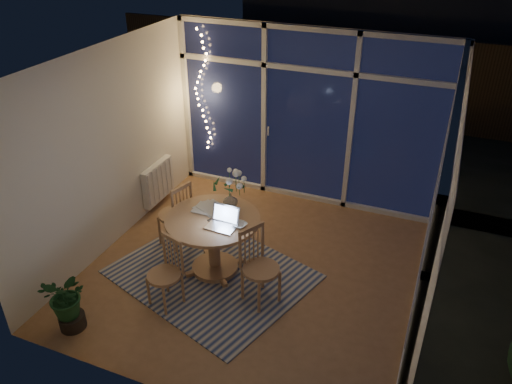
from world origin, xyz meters
TOP-DOWN VIEW (x-y plane):
  - floor at (0.00, 0.00)m, footprint 4.00×4.00m
  - ceiling at (0.00, 0.00)m, footprint 4.00×4.00m
  - wall_back at (0.00, 2.00)m, footprint 4.00×0.04m
  - wall_front at (0.00, -2.00)m, footprint 4.00×0.04m
  - wall_left at (-2.00, 0.00)m, footprint 0.04×4.00m
  - wall_right at (2.00, 0.00)m, footprint 0.04×4.00m
  - window_wall_back at (0.00, 1.96)m, footprint 4.00×0.10m
  - window_wall_right at (1.96, 0.00)m, footprint 0.10×4.00m
  - radiator at (-1.94, 0.90)m, footprint 0.10×0.70m
  - fairy_lights at (-1.65, 1.88)m, footprint 0.24×0.10m
  - garden_patio at (0.50, 5.00)m, footprint 12.00×6.00m
  - garden_fence at (0.00, 5.50)m, footprint 11.00×0.08m
  - garden_shrubs at (-0.80, 3.40)m, footprint 0.90×0.90m
  - rug at (-0.47, -0.29)m, footprint 2.67×2.39m
  - dining_table at (-0.47, -0.19)m, footprint 1.43×1.43m
  - chair_left at (-1.20, 0.13)m, footprint 0.55×0.55m
  - chair_right at (0.27, -0.49)m, footprint 0.60×0.60m
  - chair_front at (-0.71, -0.95)m, footprint 0.50×0.50m
  - laptop at (-0.29, -0.33)m, footprint 0.35×0.30m
  - flower_vase at (-0.38, 0.12)m, footprint 0.26×0.26m
  - bowl at (-0.10, -0.23)m, footprint 0.19×0.19m
  - newspapers at (-0.57, -0.06)m, footprint 0.39×0.33m
  - phone at (-0.45, -0.26)m, footprint 0.11×0.09m
  - potted_plant at (-1.46, -1.65)m, footprint 0.60×0.54m

SIDE VIEW (x-z plane):
  - garden_patio at x=0.50m, z-range -0.11..-0.01m
  - floor at x=0.00m, z-range 0.00..0.00m
  - rug at x=-0.47m, z-range 0.00..0.01m
  - potted_plant at x=-1.46m, z-range 0.00..0.76m
  - dining_table at x=-0.47m, z-range 0.00..0.77m
  - radiator at x=-1.94m, z-range 0.11..0.69m
  - chair_front at x=-0.71m, z-range 0.00..0.86m
  - garden_shrubs at x=-0.80m, z-range 0.00..0.90m
  - chair_right at x=0.27m, z-range 0.00..0.95m
  - chair_left at x=-1.20m, z-range 0.00..0.96m
  - phone at x=-0.45m, z-range 0.77..0.78m
  - newspapers at x=-0.57m, z-range 0.77..0.80m
  - bowl at x=-0.10m, z-range 0.77..0.81m
  - flower_vase at x=-0.38m, z-range 0.77..0.98m
  - laptop at x=-0.29m, z-range 0.77..1.02m
  - garden_fence at x=0.00m, z-range 0.00..1.80m
  - wall_back at x=0.00m, z-range 0.00..2.60m
  - wall_front at x=0.00m, z-range 0.00..2.60m
  - wall_left at x=-2.00m, z-range 0.00..2.60m
  - wall_right at x=2.00m, z-range 0.00..2.60m
  - window_wall_back at x=0.00m, z-range 0.00..2.60m
  - window_wall_right at x=1.96m, z-range 0.00..2.60m
  - fairy_lights at x=-1.65m, z-range 0.60..2.45m
  - ceiling at x=0.00m, z-range 2.60..2.60m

